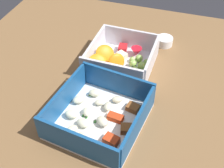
# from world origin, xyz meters

# --- Properties ---
(table_surface) EXTENTS (0.80, 0.80, 0.02)m
(table_surface) POSITION_xyz_m (0.00, 0.00, 0.01)
(table_surface) COLOR brown
(table_surface) RESTS_ON ground
(pasta_container) EXTENTS (0.20, 0.19, 0.06)m
(pasta_container) POSITION_xyz_m (0.09, 0.01, 0.04)
(pasta_container) COLOR white
(pasta_container) RESTS_ON table_surface
(fruit_bowl) EXTENTS (0.15, 0.15, 0.06)m
(fruit_bowl) POSITION_xyz_m (-0.10, 0.00, 0.04)
(fruit_bowl) COLOR white
(fruit_bowl) RESTS_ON table_surface
(paper_cup_liner) EXTENTS (0.04, 0.04, 0.02)m
(paper_cup_liner) POSITION_xyz_m (-0.22, 0.09, 0.03)
(paper_cup_liner) COLOR white
(paper_cup_liner) RESTS_ON table_surface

